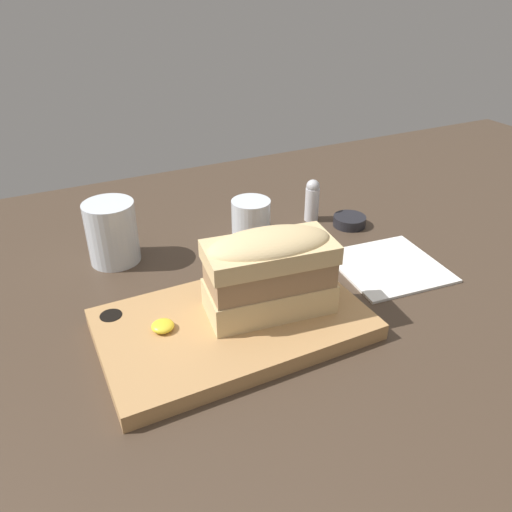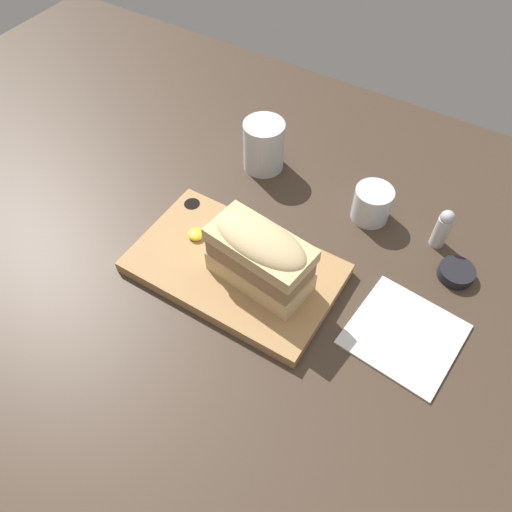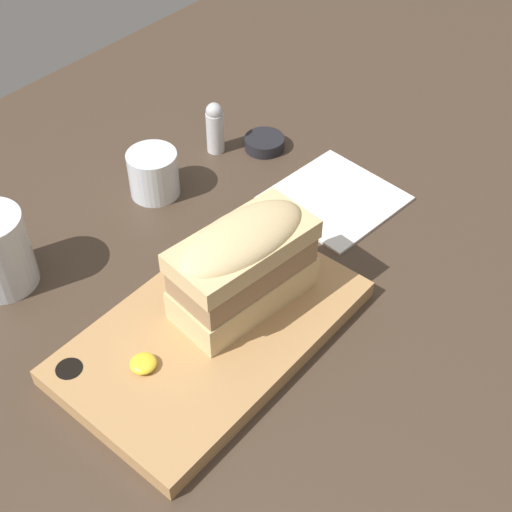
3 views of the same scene
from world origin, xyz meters
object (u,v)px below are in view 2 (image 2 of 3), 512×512
Objects in this scene: serving_board at (235,268)px; salt_shaker at (443,228)px; napkin at (404,334)px; condiment_dish at (456,273)px; sandwich at (260,255)px; wine_glass at (372,205)px; water_glass at (264,148)px.

serving_board is 33.95cm from salt_shaker.
napkin is at bearing -84.58° from salt_shaker.
salt_shaker reaches higher than serving_board.
salt_shaker is 7.46cm from condiment_dish.
sandwich is at bearing -3.58° from serving_board.
wine_glass is 23.55cm from napkin.
condiment_dish is (30.04, 17.56, -0.19)cm from serving_board.
water_glass is 1.26× the size of salt_shaker.
serving_board is 8.37cm from sandwich.
sandwich is 23.83cm from napkin.
salt_shaker is at bearing 41.62° from serving_board.
sandwich reaches higher than salt_shaker.
wine_glass is at bearing 164.39° from condiment_dish.
water_glass is 0.59× the size of napkin.
napkin is 19.55cm from salt_shaker.
sandwich reaches higher than napkin.
wine_glass is 12.04cm from salt_shaker.
sandwich is 31.67cm from condiment_dish.
salt_shaker is (12.00, 0.23, 0.98)cm from wine_glass.
water_glass reaches higher than napkin.
salt_shaker is (-1.81, 19.12, 3.67)cm from napkin.
water_glass is 1.70× the size of condiment_dish.
serving_board is at bearing 176.42° from sandwich.
sandwich reaches higher than wine_glass.
serving_board is 1.98× the size of napkin.
water_glass is at bearing 119.96° from sandwich.
wine_glass reaches higher than serving_board.
condiment_dish is at bearing -9.04° from water_glass.
salt_shaker is (34.33, -1.30, -0.27)cm from water_glass.
serving_board is 1.98× the size of sandwich.
serving_board is 4.25× the size of salt_shaker.
salt_shaker is at bearing 95.42° from napkin.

